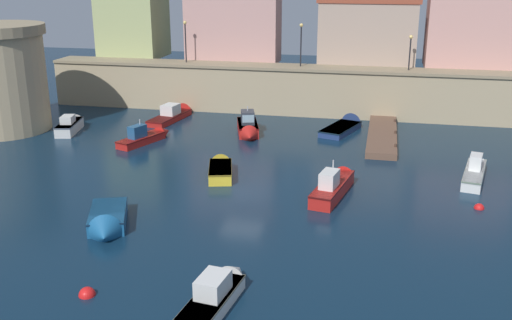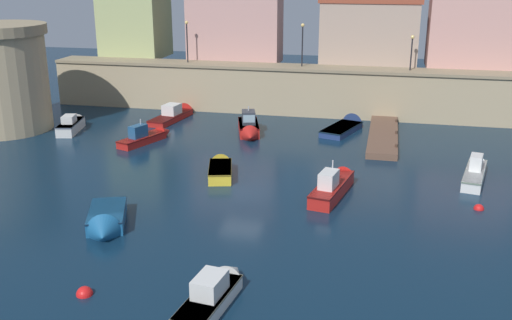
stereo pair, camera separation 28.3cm
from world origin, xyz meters
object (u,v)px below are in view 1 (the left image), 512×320
Objects in this scene: moored_boat_0 at (71,124)px; moored_boat_6 at (147,136)px; quay_lamp_2 at (410,46)px; moored_boat_7 at (475,170)px; moored_boat_5 at (248,128)px; mooring_buoy_0 at (87,295)px; moored_boat_2 at (335,184)px; moored_boat_3 at (219,291)px; moored_boat_11 at (107,222)px; quay_lamp_1 at (301,38)px; moored_boat_10 at (175,113)px; moored_boat_12 at (346,126)px; quay_lamp_0 at (185,35)px; moored_boat_9 at (221,168)px; mooring_buoy_1 at (479,208)px.

moored_boat_6 is at bearing -116.11° from moored_boat_0.
moored_boat_7 is (4.13, -14.87, -5.92)m from quay_lamp_2.
moored_boat_5 is 25.42m from mooring_buoy_0.
moored_boat_2 is 13.82m from moored_boat_3.
moored_boat_5 reaches higher than moored_boat_11.
moored_boat_2 is at bearing -75.58° from quay_lamp_1.
quay_lamp_1 is 5.40× the size of mooring_buoy_0.
moored_boat_10 reaches higher than moored_boat_11.
moored_boat_11 is (-11.09, -7.92, -0.15)m from moored_boat_2.
quay_lamp_2 reaches higher than moored_boat_3.
moored_boat_2 is (22.66, -9.56, 0.03)m from moored_boat_0.
moored_boat_12 is at bearing -45.14° from quay_lamp_1.
moored_boat_6 is (-19.75, -11.80, -5.96)m from quay_lamp_2.
moored_boat_3 is 9.28m from moored_boat_11.
moored_boat_7 is (24.48, -14.87, -6.39)m from quay_lamp_0.
quay_lamp_0 reaches higher than mooring_buoy_0.
moored_boat_6 is at bearing -130.93° from quay_lamp_1.
quay_lamp_0 is 25.97m from moored_boat_2.
moored_boat_3 is 28.42m from moored_boat_12.
moored_boat_6 is (7.39, -1.79, -0.09)m from moored_boat_0.
moored_boat_5 is 0.85× the size of moored_boat_12.
moored_boat_5 is at bearing 46.14° from moored_boat_2.
moored_boat_3 reaches higher than moored_boat_9.
moored_boat_0 is at bearing -124.13° from quay_lamp_0.
moored_boat_9 is (-16.28, -2.98, -0.09)m from moored_boat_7.
moored_boat_0 is (-6.79, -10.02, -6.34)m from quay_lamp_0.
moored_boat_3 is 24.14m from moored_boat_6.
moored_boat_7 reaches higher than moored_boat_10.
quay_lamp_1 is at bearing 0.00° from quay_lamp_0.
quay_lamp_0 is 0.84× the size of moored_boat_9.
mooring_buoy_1 is at bearing -173.01° from moored_boat_7.
quay_lamp_0 reaches higher than moored_boat_6.
quay_lamp_2 is 20.91m from moored_boat_2.
mooring_buoy_0 is (6.62, -29.57, -0.39)m from moored_boat_10.
moored_boat_5 is (-8.00, 11.29, 0.05)m from moored_boat_2.
quay_lamp_1 is 0.69× the size of moored_boat_6.
quay_lamp_2 is at bearing 100.28° from mooring_buoy_1.
mooring_buoy_1 is (19.28, 7.07, -0.40)m from moored_boat_11.
quay_lamp_2 is 36.85m from mooring_buoy_0.
moored_boat_9 is 0.65× the size of moored_boat_10.
moored_boat_9 is at bearing 111.79° from moored_boat_7.
moored_boat_9 is at bearing -65.31° from quay_lamp_0.
quay_lamp_1 is 0.72× the size of moored_boat_3.
moored_boat_6 reaches higher than moored_boat_9.
moored_boat_9 is at bearing 88.12° from moored_boat_2.
moored_boat_9 is (-7.66, 1.72, -0.16)m from moored_boat_2.
moored_boat_5 is at bearing -12.63° from moored_boat_9.
quay_lamp_1 is 21.17m from moored_boat_7.
moored_boat_6 is 9.71m from moored_boat_9.
quay_lamp_1 is 28.88m from moored_boat_11.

